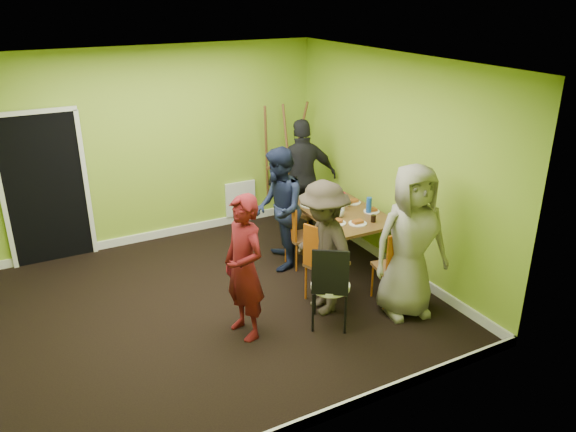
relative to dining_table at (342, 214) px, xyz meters
name	(u,v)px	position (x,y,z in m)	size (l,w,h in m)	color
ground	(216,306)	(-1.94, -0.30, -0.70)	(5.00, 5.00, 0.00)	black
room_walls	(208,229)	(-1.97, -0.26, 0.29)	(5.04, 4.54, 2.82)	#92B92F
dining_table	(342,214)	(0.00, 0.00, 0.00)	(0.90, 1.50, 0.75)	black
chair_left_far	(296,232)	(-0.59, 0.18, -0.20)	(0.37, 0.36, 0.88)	#C85D12
chair_left_near	(323,259)	(-0.77, -0.79, -0.14)	(0.53, 0.53, 1.00)	#C85D12
chair_back_end	(300,194)	(-0.07, 1.00, -0.02)	(0.49, 0.54, 0.96)	#C85D12
chair_front_end	(396,264)	(-0.05, -1.26, -0.16)	(0.46, 0.46, 0.96)	#C85D12
chair_bentwood	(330,283)	(-0.99, -1.31, -0.14)	(0.54, 0.54, 1.00)	black
easel	(283,163)	(0.02, 1.73, 0.25)	(0.76, 0.72, 1.91)	brown
plate_near_left	(309,205)	(-0.29, 0.37, 0.06)	(0.25, 0.25, 0.01)	white
plate_near_right	(337,223)	(-0.29, -0.34, 0.06)	(0.23, 0.23, 0.01)	white
plate_far_back	(323,198)	(0.02, 0.52, 0.06)	(0.22, 0.22, 0.01)	white
plate_far_front	(358,223)	(-0.07, -0.47, 0.06)	(0.23, 0.23, 0.01)	white
plate_wall_back	(353,202)	(0.30, 0.17, 0.06)	(0.22, 0.22, 0.01)	white
plate_wall_front	(372,211)	(0.33, -0.22, 0.06)	(0.21, 0.21, 0.01)	white
thermos	(343,203)	(0.01, 0.00, 0.17)	(0.07, 0.07, 0.22)	white
blue_bottle	(369,205)	(0.26, -0.24, 0.16)	(0.07, 0.07, 0.22)	#1649AB
orange_bottle	(328,203)	(-0.07, 0.24, 0.10)	(0.04, 0.04, 0.09)	#C85D12
glass_mid	(324,205)	(-0.17, 0.18, 0.10)	(0.07, 0.07, 0.09)	black
glass_back	(337,196)	(0.17, 0.39, 0.11)	(0.06, 0.06, 0.10)	black
glass_front	(373,219)	(0.14, -0.51, 0.10)	(0.06, 0.06, 0.09)	black
cup_a	(339,213)	(-0.15, -0.17, 0.10)	(0.12, 0.12, 0.10)	white
cup_b	(347,203)	(0.16, 0.11, 0.10)	(0.10, 0.10, 0.09)	white
person_standing	(244,268)	(-1.85, -0.98, 0.11)	(0.58, 0.38, 1.60)	#550E12
person_left_far	(279,209)	(-0.80, 0.28, 0.12)	(0.80, 0.62, 1.64)	#161C37
person_left_near	(323,248)	(-0.87, -0.95, 0.10)	(1.02, 0.59, 1.58)	#312A21
person_back_end	(303,178)	(0.01, 1.08, 0.19)	(1.04, 0.43, 1.77)	black
person_front_end	(411,242)	(-0.04, -1.45, 0.20)	(0.88, 0.57, 1.79)	gray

